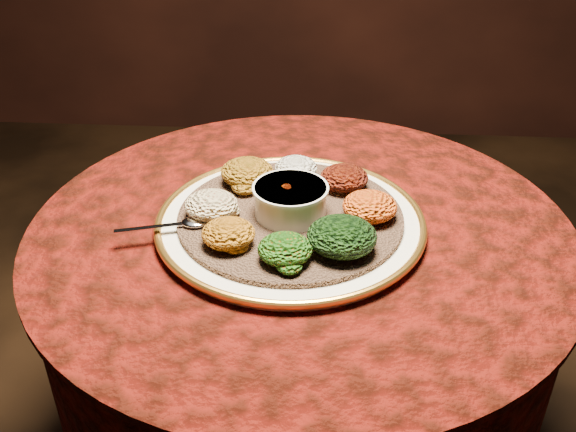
{
  "coord_description": "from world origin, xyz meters",
  "views": [
    {
      "loc": [
        0.04,
        -0.95,
        1.35
      ],
      "look_at": [
        -0.02,
        -0.02,
        0.76
      ],
      "focal_mm": 40.0,
      "sensor_mm": 36.0,
      "label": 1
    }
  ],
  "objects": [
    {
      "name": "portion_kitfo",
      "position": [
        0.08,
        0.08,
        0.78
      ],
      "size": [
        0.09,
        0.08,
        0.04
      ],
      "primitive_type": "ellipsoid",
      "color": "black",
      "rests_on": "injera"
    },
    {
      "name": "portion_timatim",
      "position": [
        -0.15,
        -0.03,
        0.78
      ],
      "size": [
        0.09,
        0.09,
        0.04
      ],
      "primitive_type": "ellipsoid",
      "color": "#760707",
      "rests_on": "injera"
    },
    {
      "name": "portion_mixveg",
      "position": [
        -0.02,
        -0.15,
        0.78
      ],
      "size": [
        0.09,
        0.08,
        0.04
      ],
      "primitive_type": "ellipsoid",
      "color": "#A8410A",
      "rests_on": "injera"
    },
    {
      "name": "spoon",
      "position": [
        -0.19,
        -0.06,
        0.77
      ],
      "size": [
        0.15,
        0.06,
        0.01
      ],
      "rotation": [
        0.0,
        0.0,
        -2.86
      ],
      "color": "silver",
      "rests_on": "injera"
    },
    {
      "name": "platter",
      "position": [
        -0.02,
        -0.02,
        0.75
      ],
      "size": [
        0.57,
        0.57,
        0.02
      ],
      "rotation": [
        0.0,
        0.0,
        -0.33
      ],
      "color": "white",
      "rests_on": "table"
    },
    {
      "name": "portion_tikil",
      "position": [
        0.12,
        -0.02,
        0.78
      ],
      "size": [
        0.09,
        0.09,
        0.04
      ],
      "primitive_type": "ellipsoid",
      "color": "#A86E0E",
      "rests_on": "injera"
    },
    {
      "name": "table",
      "position": [
        0.0,
        0.0,
        0.55
      ],
      "size": [
        0.96,
        0.96,
        0.73
      ],
      "color": "black",
      "rests_on": "ground"
    },
    {
      "name": "injera",
      "position": [
        -0.02,
        -0.02,
        0.76
      ],
      "size": [
        0.41,
        0.41,
        0.01
      ],
      "primitive_type": "cylinder",
      "rotation": [
        0.0,
        0.0,
        0.07
      ],
      "color": "brown",
      "rests_on": "platter"
    },
    {
      "name": "portion_kik",
      "position": [
        -0.11,
        -0.11,
        0.78
      ],
      "size": [
        0.09,
        0.08,
        0.04
      ],
      "primitive_type": "ellipsoid",
      "color": "#B66410",
      "rests_on": "injera"
    },
    {
      "name": "portion_ayib",
      "position": [
        -0.02,
        0.12,
        0.78
      ],
      "size": [
        0.08,
        0.08,
        0.04
      ],
      "primitive_type": "ellipsoid",
      "color": "silver",
      "rests_on": "injera"
    },
    {
      "name": "portion_gomen",
      "position": [
        0.07,
        -0.12,
        0.79
      ],
      "size": [
        0.11,
        0.11,
        0.05
      ],
      "primitive_type": "ellipsoid",
      "color": "black",
      "rests_on": "injera"
    },
    {
      "name": "portion_shiro",
      "position": [
        -0.1,
        0.09,
        0.79
      ],
      "size": [
        0.1,
        0.09,
        0.05
      ],
      "primitive_type": "ellipsoid",
      "color": "#915711",
      "rests_on": "injera"
    },
    {
      "name": "stew_bowl",
      "position": [
        -0.02,
        -0.02,
        0.79
      ],
      "size": [
        0.13,
        0.13,
        0.05
      ],
      "color": "silver",
      "rests_on": "injera"
    }
  ]
}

